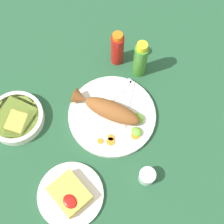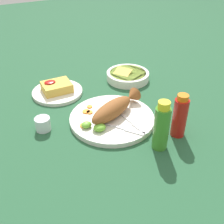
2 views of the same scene
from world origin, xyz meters
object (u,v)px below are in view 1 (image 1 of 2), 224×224
(main_plate, at_px, (112,115))
(salt_cup, at_px, (147,176))
(guacamole_bowl, at_px, (16,118))
(side_plate_fries, at_px, (71,195))
(hot_sauce_bottle_red, at_px, (117,49))
(hot_sauce_bottle_green, at_px, (140,60))
(fried_fish, at_px, (108,109))
(fork_far, at_px, (129,101))
(fork_near, at_px, (117,94))

(main_plate, height_order, salt_cup, salt_cup)
(guacamole_bowl, bearing_deg, side_plate_fries, -3.79)
(hot_sauce_bottle_red, distance_m, salt_cup, 0.46)
(hot_sauce_bottle_green, bearing_deg, salt_cup, -39.99)
(fried_fish, distance_m, salt_cup, 0.26)
(fork_far, xyz_separation_m, guacamole_bowl, (-0.21, -0.34, 0.00))
(fried_fish, xyz_separation_m, guacamole_bowl, (-0.19, -0.25, -0.03))
(fork_near, height_order, salt_cup, salt_cup)
(main_plate, distance_m, salt_cup, 0.24)
(fork_near, relative_size, guacamole_bowl, 0.96)
(fried_fish, xyz_separation_m, hot_sauce_bottle_green, (-0.06, 0.20, 0.03))
(hot_sauce_bottle_green, bearing_deg, fork_far, -58.40)
(fried_fish, distance_m, fork_near, 0.08)
(fried_fish, height_order, fork_near, fried_fish)
(fried_fish, distance_m, hot_sauce_bottle_red, 0.23)
(hot_sauce_bottle_green, bearing_deg, fried_fish, -74.79)
(fried_fish, height_order, hot_sauce_bottle_green, hot_sauce_bottle_green)
(fork_far, height_order, side_plate_fries, fork_far)
(fork_near, height_order, side_plate_fries, fork_near)
(hot_sauce_bottle_red, xyz_separation_m, salt_cup, (0.40, -0.23, -0.05))
(fried_fish, bearing_deg, salt_cup, -36.26)
(main_plate, xyz_separation_m, salt_cup, (0.24, -0.06, 0.01))
(fork_far, height_order, hot_sauce_bottle_red, hot_sauce_bottle_red)
(side_plate_fries, height_order, guacamole_bowl, guacamole_bowl)
(fork_near, xyz_separation_m, salt_cup, (0.28, -0.13, 0.00))
(fork_far, distance_m, guacamole_bowl, 0.40)
(main_plate, relative_size, fried_fish, 1.24)
(hot_sauce_bottle_red, bearing_deg, fried_fish, -50.27)
(fork_far, distance_m, hot_sauce_bottle_green, 0.15)
(hot_sauce_bottle_green, height_order, salt_cup, hot_sauce_bottle_green)
(guacamole_bowl, bearing_deg, fork_near, 62.77)
(fork_near, bearing_deg, salt_cup, -122.97)
(fork_far, height_order, hot_sauce_bottle_green, hot_sauce_bottle_green)
(hot_sauce_bottle_green, bearing_deg, main_plate, -70.23)
(side_plate_fries, distance_m, guacamole_bowl, 0.33)
(fork_near, height_order, hot_sauce_bottle_green, hot_sauce_bottle_green)
(hot_sauce_bottle_red, distance_m, guacamole_bowl, 0.43)
(salt_cup, xyz_separation_m, side_plate_fries, (-0.12, -0.22, -0.01))
(hot_sauce_bottle_green, bearing_deg, guacamole_bowl, -107.15)
(fried_fish, height_order, guacamole_bowl, fried_fish)
(salt_cup, bearing_deg, fork_near, 155.95)
(fried_fish, xyz_separation_m, hot_sauce_bottle_red, (-0.15, 0.18, 0.03))
(hot_sauce_bottle_red, relative_size, side_plate_fries, 0.74)
(salt_cup, relative_size, side_plate_fries, 0.25)
(fried_fish, distance_m, fork_far, 0.09)
(fork_far, height_order, salt_cup, salt_cup)
(hot_sauce_bottle_red, xyz_separation_m, hot_sauce_bottle_green, (0.09, 0.03, 0.01))
(side_plate_fries, bearing_deg, fried_fish, 115.86)
(main_plate, height_order, hot_sauce_bottle_green, hot_sauce_bottle_green)
(fried_fish, distance_m, side_plate_fries, 0.30)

